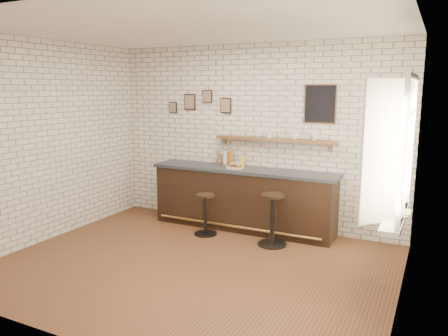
{
  "coord_description": "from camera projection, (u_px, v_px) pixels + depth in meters",
  "views": [
    {
      "loc": [
        2.77,
        -4.65,
        2.28
      ],
      "look_at": [
        0.01,
        0.9,
        1.15
      ],
      "focal_mm": 35.0,
      "sensor_mm": 36.0,
      "label": 1
    }
  ],
  "objects": [
    {
      "name": "window_sill",
      "position": [
        395.0,
        217.0,
        4.77
      ],
      "size": [
        0.2,
        1.35,
        0.06
      ],
      "color": "white",
      "rests_on": "ground"
    },
    {
      "name": "shelf_cup_a",
      "position": [
        258.0,
        135.0,
        7.06
      ],
      "size": [
        0.15,
        0.15,
        0.1
      ],
      "primitive_type": "imported",
      "rotation": [
        0.0,
        0.0,
        0.29
      ],
      "color": "white",
      "rests_on": "wall_shelf"
    },
    {
      "name": "bar_stool_left",
      "position": [
        205.0,
        213.0,
        6.87
      ],
      "size": [
        0.36,
        0.36,
        0.65
      ],
      "color": "black",
      "rests_on": "ground"
    },
    {
      "name": "sandwich_plate",
      "position": [
        235.0,
        168.0,
        7.09
      ],
      "size": [
        0.28,
        0.28,
        0.01
      ],
      "primitive_type": "cylinder",
      "color": "white",
      "rests_on": "bar_counter"
    },
    {
      "name": "condiment_bottle_yellow",
      "position": [
        243.0,
        161.0,
        7.23
      ],
      "size": [
        0.07,
        0.07,
        0.21
      ],
      "color": "yellow",
      "rests_on": "bar_counter"
    },
    {
      "name": "book_upper",
      "position": [
        394.0,
        211.0,
        4.78
      ],
      "size": [
        0.18,
        0.24,
        0.02
      ],
      "primitive_type": "imported",
      "rotation": [
        0.0,
        0.0,
        0.02
      ],
      "color": "tan",
      "rests_on": "book_lower"
    },
    {
      "name": "bar_counter",
      "position": [
        243.0,
        198.0,
        7.15
      ],
      "size": [
        3.1,
        0.65,
        1.01
      ],
      "color": "black",
      "rests_on": "ground"
    },
    {
      "name": "bitters_bottle_white",
      "position": [
        225.0,
        159.0,
        7.37
      ],
      "size": [
        0.07,
        0.07,
        0.26
      ],
      "color": "silver",
      "rests_on": "bar_counter"
    },
    {
      "name": "shelf_cup_d",
      "position": [
        314.0,
        137.0,
        6.66
      ],
      "size": [
        0.12,
        0.12,
        0.1
      ],
      "primitive_type": "imported",
      "rotation": [
        0.0,
        0.0,
        0.12
      ],
      "color": "white",
      "rests_on": "wall_shelf"
    },
    {
      "name": "bar_stool_right",
      "position": [
        272.0,
        218.0,
        6.39
      ],
      "size": [
        0.43,
        0.43,
        0.77
      ],
      "color": "black",
      "rests_on": "ground"
    },
    {
      "name": "bitters_bottle_brown",
      "position": [
        219.0,
        159.0,
        7.43
      ],
      "size": [
        0.07,
        0.07,
        0.23
      ],
      "color": "brown",
      "rests_on": "bar_counter"
    },
    {
      "name": "shelf_cup_c",
      "position": [
        295.0,
        136.0,
        6.79
      ],
      "size": [
        0.16,
        0.16,
        0.09
      ],
      "primitive_type": "imported",
      "rotation": [
        0.0,
        0.0,
        1.08
      ],
      "color": "white",
      "rests_on": "wall_shelf"
    },
    {
      "name": "ciabatta_sandwich",
      "position": [
        236.0,
        165.0,
        7.07
      ],
      "size": [
        0.23,
        0.16,
        0.08
      ],
      "color": "tan",
      "rests_on": "sandwich_plate"
    },
    {
      "name": "potato_chips",
      "position": [
        234.0,
        167.0,
        7.09
      ],
      "size": [
        0.26,
        0.18,
        0.0
      ],
      "color": "#E7AA51",
      "rests_on": "sandwich_plate"
    },
    {
      "name": "casement_window",
      "position": [
        396.0,
        149.0,
        4.66
      ],
      "size": [
        0.4,
        1.3,
        1.56
      ],
      "color": "white",
      "rests_on": "ground"
    },
    {
      "name": "shelf_cup_b",
      "position": [
        269.0,
        135.0,
        6.98
      ],
      "size": [
        0.15,
        0.15,
        0.1
      ],
      "primitive_type": "imported",
      "rotation": [
        0.0,
        0.0,
        0.73
      ],
      "color": "white",
      "rests_on": "wall_shelf"
    },
    {
      "name": "ground",
      "position": [
        193.0,
        265.0,
        5.72
      ],
      "size": [
        5.0,
        5.0,
        0.0
      ],
      "primitive_type": "plane",
      "color": "brown",
      "rests_on": "ground"
    },
    {
      "name": "bitters_bottle_amber",
      "position": [
        230.0,
        158.0,
        7.33
      ],
      "size": [
        0.08,
        0.08,
        0.32
      ],
      "color": "#9B5719",
      "rests_on": "bar_counter"
    },
    {
      "name": "wall_shelf",
      "position": [
        274.0,
        140.0,
        6.96
      ],
      "size": [
        2.0,
        0.18,
        0.18
      ],
      "color": "brown",
      "rests_on": "ground"
    },
    {
      "name": "book_lower",
      "position": [
        393.0,
        214.0,
        4.75
      ],
      "size": [
        0.18,
        0.22,
        0.02
      ],
      "primitive_type": "imported",
      "rotation": [
        0.0,
        0.0,
        -0.11
      ],
      "color": "tan",
      "rests_on": "window_sill"
    },
    {
      "name": "back_wall_decor",
      "position": [
        266.0,
        103.0,
        7.0
      ],
      "size": [
        2.96,
        0.02,
        0.56
      ],
      "color": "black",
      "rests_on": "ground"
    }
  ]
}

